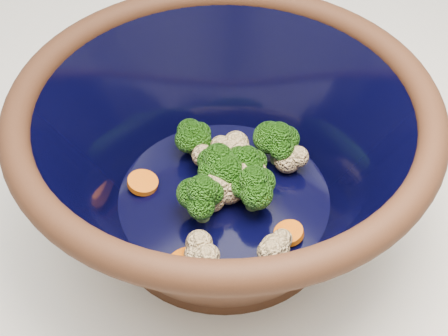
# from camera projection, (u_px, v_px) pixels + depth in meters

# --- Properties ---
(mixing_bowl) EXTENTS (0.36, 0.36, 0.16)m
(mixing_bowl) POSITION_uv_depth(u_px,v_px,m) (224.00, 156.00, 0.56)
(mixing_bowl) COLOR black
(mixing_bowl) RESTS_ON counter
(vegetable_pile) EXTENTS (0.18, 0.18, 0.06)m
(vegetable_pile) POSITION_uv_depth(u_px,v_px,m) (233.00, 173.00, 0.58)
(vegetable_pile) COLOR #608442
(vegetable_pile) RESTS_ON mixing_bowl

